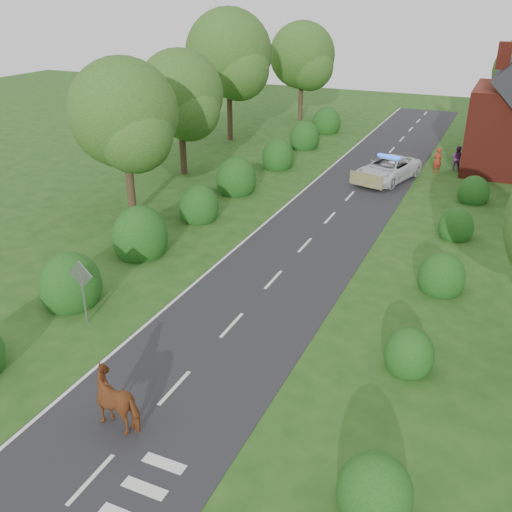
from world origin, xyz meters
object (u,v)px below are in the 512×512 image
at_px(pedestrian_red, 437,160).
at_px(pedestrian_purple, 457,158).
at_px(road_sign, 82,283).
at_px(police_van, 388,169).
at_px(cow, 120,402).

distance_m(pedestrian_red, pedestrian_purple, 1.66).
height_order(road_sign, police_van, road_sign).
relative_size(police_van, pedestrian_purple, 3.56).
height_order(police_van, pedestrian_purple, pedestrian_purple).
distance_m(road_sign, pedestrian_red, 26.74).
bearing_deg(road_sign, cow, -41.33).
xyz_separation_m(road_sign, police_van, (6.32, 22.06, -0.89)).
distance_m(police_van, pedestrian_purple, 5.75).
xyz_separation_m(cow, pedestrian_purple, (5.69, 30.28, 0.13)).
height_order(road_sign, pedestrian_purple, road_sign).
distance_m(police_van, pedestrian_red, 4.10).
bearing_deg(cow, police_van, 178.46).
bearing_deg(road_sign, pedestrian_purple, 68.98).
relative_size(cow, pedestrian_red, 1.17).
bearing_deg(pedestrian_purple, road_sign, 84.59).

